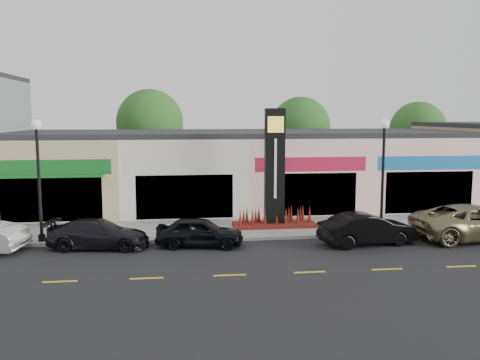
{
  "coord_description": "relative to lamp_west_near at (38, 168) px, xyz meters",
  "views": [
    {
      "loc": [
        -1.78,
        -20.85,
        5.81
      ],
      "look_at": [
        1.22,
        4.0,
        2.6
      ],
      "focal_mm": 38.0,
      "sensor_mm": 36.0,
      "label": 1
    }
  ],
  "objects": [
    {
      "name": "car_black_sedan",
      "position": [
        7.09,
        -1.26,
        -2.82
      ],
      "size": [
        2.11,
        4.05,
        1.31
      ],
      "primitive_type": "imported",
      "rotation": [
        0.0,
        0.0,
        1.42
      ],
      "color": "black",
      "rests_on": "ground"
    },
    {
      "name": "ground",
      "position": [
        8.0,
        -2.5,
        -3.48
      ],
      "size": [
        120.0,
        120.0,
        0.0
      ],
      "primitive_type": "plane",
      "color": "black",
      "rests_on": "ground"
    },
    {
      "name": "shop_cream",
      "position": [
        6.5,
        8.97,
        -1.08
      ],
      "size": [
        7.0,
        10.01,
        4.8
      ],
      "color": "beige",
      "rests_on": "ground"
    },
    {
      "name": "car_gold_suv",
      "position": [
        20.02,
        -1.53,
        -2.65
      ],
      "size": [
        2.88,
        5.99,
        1.65
      ],
      "primitive_type": "imported",
      "rotation": [
        0.0,
        0.0,
        1.6
      ],
      "color": "#827653",
      "rests_on": "ground"
    },
    {
      "name": "shop_pink_e",
      "position": [
        20.5,
        8.97,
        -1.08
      ],
      "size": [
        7.0,
        10.01,
        4.8
      ],
      "color": "beige",
      "rests_on": "ground"
    },
    {
      "name": "curb",
      "position": [
        8.0,
        -0.4,
        -3.4
      ],
      "size": [
        52.0,
        0.2,
        0.15
      ],
      "primitive_type": "cube",
      "color": "gray",
      "rests_on": "ground"
    },
    {
      "name": "sidewalk",
      "position": [
        8.0,
        1.85,
        -3.4
      ],
      "size": [
        52.0,
        4.3,
        0.15
      ],
      "primitive_type": "cube",
      "color": "gray",
      "rests_on": "ground"
    },
    {
      "name": "car_black_conv",
      "position": [
        14.6,
        -1.81,
        -2.76
      ],
      "size": [
        2.13,
        4.5,
        1.43
      ],
      "primitive_type": "imported",
      "rotation": [
        0.0,
        0.0,
        1.72
      ],
      "color": "black",
      "rests_on": "ground"
    },
    {
      "name": "shop_beige",
      "position": [
        -0.5,
        8.96,
        -1.08
      ],
      "size": [
        7.0,
        10.85,
        4.8
      ],
      "color": "tan",
      "rests_on": "ground"
    },
    {
      "name": "car_dark_sedan",
      "position": [
        2.66,
        -1.01,
        -2.84
      ],
      "size": [
        2.36,
        4.59,
        1.28
      ],
      "primitive_type": "imported",
      "rotation": [
        0.0,
        0.0,
        1.44
      ],
      "color": "black",
      "rests_on": "ground"
    },
    {
      "name": "tree_rear_west",
      "position": [
        4.0,
        17.0,
        1.74
      ],
      "size": [
        5.2,
        5.2,
        7.83
      ],
      "color": "#382619",
      "rests_on": "ground"
    },
    {
      "name": "tree_rear_mid",
      "position": [
        16.0,
        17.0,
        1.41
      ],
      "size": [
        4.8,
        4.8,
        7.29
      ],
      "color": "#382619",
      "rests_on": "ground"
    },
    {
      "name": "shop_pink_w",
      "position": [
        13.5,
        8.97,
        -1.08
      ],
      "size": [
        7.0,
        10.01,
        4.8
      ],
      "color": "beige",
      "rests_on": "ground"
    },
    {
      "name": "tree_rear_east",
      "position": [
        26.0,
        17.0,
        1.15
      ],
      "size": [
        4.6,
        4.6,
        6.94
      ],
      "color": "#382619",
      "rests_on": "ground"
    },
    {
      "name": "lamp_west_near",
      "position": [
        0.0,
        0.0,
        0.0
      ],
      "size": [
        0.44,
        0.44,
        5.47
      ],
      "color": "black",
      "rests_on": "sidewalk"
    },
    {
      "name": "pylon_sign",
      "position": [
        11.0,
        1.7,
        -1.2
      ],
      "size": [
        4.2,
        1.3,
        6.0
      ],
      "color": "#55120E",
      "rests_on": "sidewalk"
    },
    {
      "name": "lamp_east_near",
      "position": [
        16.0,
        0.0,
        0.0
      ],
      "size": [
        0.44,
        0.44,
        5.47
      ],
      "color": "black",
      "rests_on": "sidewalk"
    }
  ]
}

